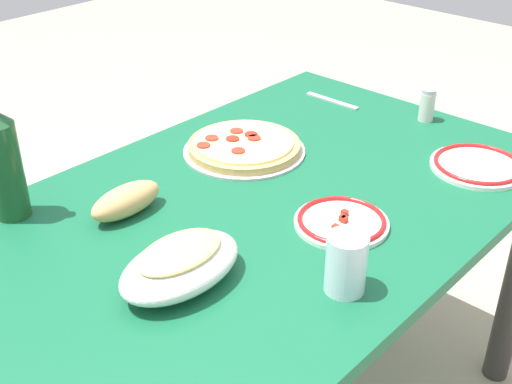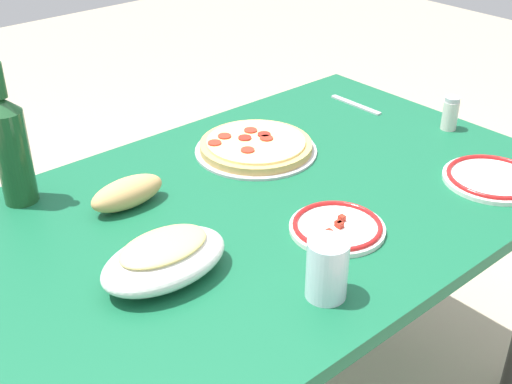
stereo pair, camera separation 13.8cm
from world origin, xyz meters
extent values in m
cube|color=#145938|center=(0.00, 0.00, 0.70)|extent=(1.39, 0.84, 0.03)
cylinder|color=#33302D|center=(0.63, 0.36, 0.34)|extent=(0.07, 0.07, 0.68)
cylinder|color=#B7B7BC|center=(0.16, 0.18, 0.72)|extent=(0.29, 0.29, 0.01)
cylinder|color=tan|center=(0.16, 0.18, 0.73)|extent=(0.27, 0.27, 0.02)
cylinder|color=#EFD684|center=(0.16, 0.18, 0.74)|extent=(0.24, 0.24, 0.01)
cylinder|color=#B22D1E|center=(0.12, 0.25, 0.75)|extent=(0.03, 0.03, 0.00)
cylinder|color=#B22D1E|center=(0.18, 0.17, 0.75)|extent=(0.03, 0.03, 0.00)
cylinder|color=#B22D1E|center=(0.18, 0.23, 0.75)|extent=(0.03, 0.03, 0.00)
cylinder|color=#B22D1E|center=(0.11, 0.16, 0.75)|extent=(0.03, 0.03, 0.00)
cylinder|color=maroon|center=(0.15, 0.21, 0.75)|extent=(0.03, 0.03, 0.00)
cylinder|color=maroon|center=(0.19, 0.19, 0.75)|extent=(0.03, 0.03, 0.00)
cylinder|color=#B22D1E|center=(0.07, 0.24, 0.75)|extent=(0.03, 0.03, 0.00)
ellipsoid|color=white|center=(-0.28, -0.08, 0.75)|extent=(0.24, 0.15, 0.07)
ellipsoid|color=#AD2819|center=(-0.28, -0.08, 0.76)|extent=(0.20, 0.12, 0.03)
ellipsoid|color=#EACC75|center=(-0.28, -0.08, 0.78)|extent=(0.17, 0.10, 0.02)
cylinder|color=#194723|center=(-0.36, 0.34, 0.81)|extent=(0.07, 0.07, 0.20)
cylinder|color=silver|center=(-0.10, -0.30, 0.77)|extent=(0.07, 0.07, 0.11)
cylinder|color=white|center=(0.46, -0.27, 0.72)|extent=(0.22, 0.22, 0.01)
torus|color=red|center=(0.46, -0.27, 0.73)|extent=(0.20, 0.20, 0.01)
cylinder|color=white|center=(0.06, -0.18, 0.72)|extent=(0.19, 0.19, 0.01)
torus|color=red|center=(0.06, -0.18, 0.73)|extent=(0.18, 0.18, 0.01)
cube|color=#AD2819|center=(0.06, -0.18, 0.73)|extent=(0.01, 0.01, 0.01)
cube|color=#AD2819|center=(0.08, -0.17, 0.73)|extent=(0.01, 0.01, 0.01)
cube|color=#AD2819|center=(0.02, -0.19, 0.73)|extent=(0.01, 0.01, 0.01)
cube|color=#AD2819|center=(0.06, -0.18, 0.73)|extent=(0.01, 0.01, 0.01)
ellipsoid|color=tan|center=(-0.20, 0.17, 0.74)|extent=(0.16, 0.07, 0.06)
cylinder|color=silver|center=(0.62, -0.04, 0.75)|extent=(0.04, 0.04, 0.07)
cylinder|color=#B7B7BC|center=(0.62, -0.04, 0.79)|extent=(0.04, 0.04, 0.01)
cube|color=#B7B7BC|center=(0.55, 0.22, 0.72)|extent=(0.02, 0.17, 0.00)
camera|label=1|loc=(-0.88, -0.80, 1.44)|focal=46.99mm
camera|label=2|loc=(-0.78, -0.90, 1.44)|focal=46.99mm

